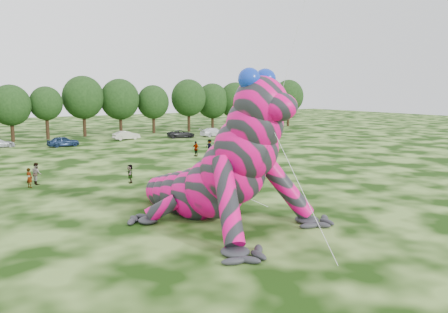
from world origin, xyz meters
TOP-DOWN VIEW (x-y plane):
  - ground at (0.00, 0.00)m, footprint 240.00×240.00m
  - inflatable_gecko at (0.75, 5.12)m, footprint 20.67×22.60m
  - tree_8 at (-4.22, 56.99)m, footprint 6.14×5.53m
  - tree_9 at (1.06, 57.35)m, footprint 5.27×4.74m
  - tree_10 at (7.40, 58.58)m, footprint 7.09×6.38m
  - tree_11 at (13.79, 58.20)m, footprint 7.01×6.31m
  - tree_12 at (20.01, 57.74)m, footprint 5.99×5.39m
  - tree_13 at (27.13, 57.13)m, footprint 6.83×6.15m
  - tree_14 at (33.46, 58.72)m, footprint 6.82×6.14m
  - tree_15 at (38.47, 57.77)m, footprint 7.17×6.45m
  - tree_16 at (45.45, 59.37)m, footprint 6.26×5.63m
  - tree_17 at (51.95, 56.66)m, footprint 6.98×6.28m
  - car_4 at (1.15, 46.40)m, footprint 4.52×2.16m
  - car_5 at (11.84, 49.95)m, footprint 4.41×1.74m
  - car_6 at (20.73, 47.73)m, footprint 4.97×2.90m
  - car_7 at (26.62, 46.76)m, footprint 5.20×2.37m
  - spectator_1 at (-6.41, 21.34)m, footprint 0.82×1.00m
  - spectator_0 at (-7.17, 20.24)m, footprint 0.66×0.73m
  - spectator_2 at (15.95, 29.90)m, footprint 1.09×1.29m
  - spectator_3 at (12.91, 28.06)m, footprint 0.77×1.18m
  - spectator_5 at (0.66, 17.57)m, footprint 0.81×1.59m

SIDE VIEW (x-z plane):
  - ground at x=0.00m, z-range 0.00..0.00m
  - car_6 at x=20.73m, z-range 0.00..1.30m
  - car_5 at x=11.84m, z-range 0.00..1.43m
  - car_7 at x=26.62m, z-range 0.00..1.48m
  - car_4 at x=1.15m, z-range 0.00..1.49m
  - spectator_5 at x=0.66m, z-range 0.00..1.64m
  - spectator_0 at x=-7.17m, z-range 0.00..1.67m
  - spectator_2 at x=15.95m, z-range 0.00..1.73m
  - spectator_3 at x=12.91m, z-range 0.00..1.87m
  - spectator_1 at x=-6.41m, z-range 0.00..1.89m
  - tree_9 at x=1.06m, z-range 0.00..8.68m
  - tree_8 at x=-4.22m, z-range 0.00..8.94m
  - tree_12 at x=20.01m, z-range 0.00..8.97m
  - inflatable_gecko at x=0.75m, z-range 0.00..9.36m
  - tree_16 at x=45.45m, z-range 0.00..9.37m
  - tree_14 at x=33.46m, z-range 0.00..9.40m
  - tree_15 at x=38.47m, z-range 0.00..9.63m
  - tree_11 at x=13.79m, z-range 0.00..10.07m
  - tree_13 at x=27.13m, z-range 0.00..10.13m
  - tree_17 at x=51.95m, z-range 0.00..10.30m
  - tree_10 at x=7.40m, z-range 0.00..10.50m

